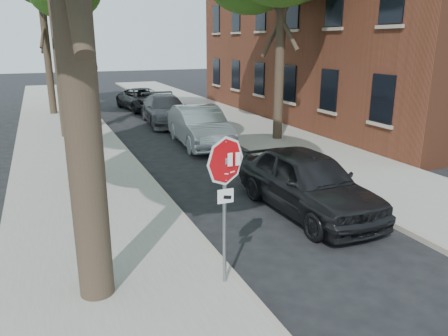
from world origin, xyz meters
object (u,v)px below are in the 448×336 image
object	(u,v)px
car_a	(307,182)
car_d	(143,99)
stop_sign	(225,183)
car_b	(200,126)
car_c	(165,110)

from	to	relation	value
car_a	car_d	distance (m)	18.54
stop_sign	car_b	bearing A→B (deg)	72.55
car_b	car_c	xyz separation A→B (m)	(0.00, 5.29, -0.06)
car_a	car_d	world-z (taller)	car_a
car_a	car_c	bearing A→B (deg)	88.43
stop_sign	car_d	size ratio (longest dim) A/B	0.54
car_b	car_d	world-z (taller)	car_b
stop_sign	car_b	xyz separation A→B (m)	(3.30, 10.50, -1.14)
car_d	car_a	bearing A→B (deg)	-97.02
stop_sign	car_d	distance (m)	21.35
stop_sign	car_c	distance (m)	16.18
car_b	car_c	distance (m)	5.29
car_b	car_d	distance (m)	10.56
car_a	car_d	size ratio (longest dim) A/B	0.97
car_c	car_d	distance (m)	5.27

